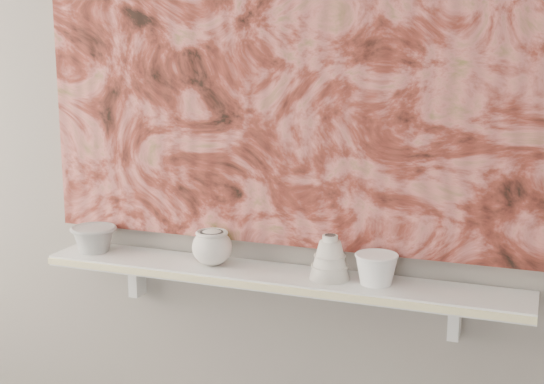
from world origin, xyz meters
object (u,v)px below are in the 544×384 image
at_px(cup_cream, 212,247).
at_px(bell_vessel, 330,257).
at_px(bowl_white, 376,269).
at_px(painting, 287,52).
at_px(bowl_grey, 94,238).
at_px(shelf, 276,277).

relative_size(cup_cream, bell_vessel, 0.94).
xyz_separation_m(bell_vessel, bowl_white, (0.13, 0.00, -0.02)).
relative_size(painting, bell_vessel, 12.16).
relative_size(bowl_grey, bowl_white, 1.20).
bearing_deg(bell_vessel, painting, 152.71).
bearing_deg(painting, bowl_white, -15.74).
bearing_deg(cup_cream, painting, 22.12).
distance_m(cup_cream, bowl_white, 0.48).
bearing_deg(cup_cream, bowl_white, 0.00).
xyz_separation_m(shelf, bowl_white, (0.29, 0.00, 0.06)).
height_order(bowl_grey, bowl_white, bowl_white).
bearing_deg(shelf, bowl_white, 0.00).
xyz_separation_m(painting, bell_vessel, (0.16, -0.08, -0.55)).
xyz_separation_m(shelf, bowl_grey, (-0.60, 0.00, 0.06)).
relative_size(shelf, painting, 0.93).
bearing_deg(painting, shelf, -90.00).
distance_m(bowl_grey, cup_cream, 0.40).
relative_size(painting, bowl_grey, 10.61).
distance_m(cup_cream, bell_vessel, 0.35).
bearing_deg(shelf, cup_cream, 180.00).
distance_m(shelf, bell_vessel, 0.17).
height_order(shelf, bowl_grey, bowl_grey).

